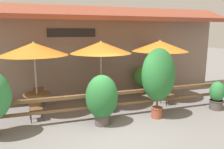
{
  "coord_description": "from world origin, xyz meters",
  "views": [
    {
      "loc": [
        -2.01,
        -6.03,
        3.05
      ],
      "look_at": [
        0.47,
        1.45,
        1.5
      ],
      "focal_mm": 35.0,
      "sensor_mm": 36.0,
      "label": 1
    }
  ],
  "objects_px": {
    "patio_umbrella_far": "(160,46)",
    "dining_table_far": "(158,86)",
    "potted_plant_small_flowering": "(217,95)",
    "chair_far_wallside": "(150,85)",
    "dining_table_near": "(37,97)",
    "potted_plant_tall_tropical": "(158,76)",
    "chair_middle_wallside": "(96,90)",
    "potted_plant_entrance_palm": "(141,77)",
    "chair_near_wallside": "(38,95)",
    "chair_middle_streetside": "(107,100)",
    "patio_umbrella_near": "(34,49)",
    "dining_table_middle": "(101,92)",
    "potted_plant_broad_leaf": "(102,98)",
    "chair_far_streetside": "(167,93)",
    "chair_near_streetside": "(36,107)",
    "patio_umbrella_middle": "(101,47)"
  },
  "relations": [
    {
      "from": "chair_near_wallside",
      "to": "dining_table_far",
      "type": "relative_size",
      "value": 0.85
    },
    {
      "from": "patio_umbrella_near",
      "to": "chair_far_wallside",
      "type": "distance_m",
      "value": 5.7
    },
    {
      "from": "dining_table_near",
      "to": "chair_middle_streetside",
      "type": "relative_size",
      "value": 1.18
    },
    {
      "from": "dining_table_far",
      "to": "potted_plant_small_flowering",
      "type": "bearing_deg",
      "value": -53.12
    },
    {
      "from": "dining_table_near",
      "to": "potted_plant_small_flowering",
      "type": "xyz_separation_m",
      "value": [
        6.75,
        -1.87,
        -0.02
      ]
    },
    {
      "from": "patio_umbrella_near",
      "to": "dining_table_middle",
      "type": "bearing_deg",
      "value": 0.63
    },
    {
      "from": "dining_table_near",
      "to": "chair_far_streetside",
      "type": "bearing_deg",
      "value": -7.26
    },
    {
      "from": "patio_umbrella_near",
      "to": "potted_plant_tall_tropical",
      "type": "bearing_deg",
      "value": -24.98
    },
    {
      "from": "chair_near_streetside",
      "to": "potted_plant_broad_leaf",
      "type": "relative_size",
      "value": 0.5
    },
    {
      "from": "patio_umbrella_far",
      "to": "dining_table_far",
      "type": "bearing_deg",
      "value": 180.0
    },
    {
      "from": "chair_far_wallside",
      "to": "chair_near_wallside",
      "type": "bearing_deg",
      "value": 4.97
    },
    {
      "from": "chair_middle_streetside",
      "to": "chair_far_streetside",
      "type": "relative_size",
      "value": 1.0
    },
    {
      "from": "chair_middle_wallside",
      "to": "potted_plant_entrance_palm",
      "type": "distance_m",
      "value": 2.47
    },
    {
      "from": "chair_near_wallside",
      "to": "chair_middle_wallside",
      "type": "relative_size",
      "value": 1.0
    },
    {
      "from": "chair_middle_streetside",
      "to": "chair_far_wallside",
      "type": "xyz_separation_m",
      "value": [
        2.71,
        1.62,
        0.0
      ]
    },
    {
      "from": "chair_middle_wallside",
      "to": "potted_plant_broad_leaf",
      "type": "bearing_deg",
      "value": 70.61
    },
    {
      "from": "chair_far_wallside",
      "to": "potted_plant_tall_tropical",
      "type": "relative_size",
      "value": 0.34
    },
    {
      "from": "patio_umbrella_middle",
      "to": "patio_umbrella_far",
      "type": "bearing_deg",
      "value": 1.67
    },
    {
      "from": "potted_plant_small_flowering",
      "to": "chair_middle_streetside",
      "type": "bearing_deg",
      "value": 164.86
    },
    {
      "from": "chair_near_wallside",
      "to": "dining_table_middle",
      "type": "distance_m",
      "value": 2.61
    },
    {
      "from": "chair_middle_streetside",
      "to": "dining_table_far",
      "type": "bearing_deg",
      "value": 15.19
    },
    {
      "from": "patio_umbrella_middle",
      "to": "dining_table_middle",
      "type": "xyz_separation_m",
      "value": [
        -0.0,
        -0.0,
        -1.83
      ]
    },
    {
      "from": "patio_umbrella_middle",
      "to": "chair_middle_wallside",
      "type": "relative_size",
      "value": 3.17
    },
    {
      "from": "potted_plant_small_flowering",
      "to": "chair_far_wallside",
      "type": "bearing_deg",
      "value": 118.03
    },
    {
      "from": "chair_middle_streetside",
      "to": "chair_far_wallside",
      "type": "height_order",
      "value": "same"
    },
    {
      "from": "patio_umbrella_far",
      "to": "potted_plant_entrance_palm",
      "type": "bearing_deg",
      "value": 109.16
    },
    {
      "from": "dining_table_near",
      "to": "potted_plant_tall_tropical",
      "type": "distance_m",
      "value": 4.59
    },
    {
      "from": "chair_middle_wallside",
      "to": "dining_table_far",
      "type": "height_order",
      "value": "chair_middle_wallside"
    },
    {
      "from": "chair_near_wallside",
      "to": "potted_plant_small_flowering",
      "type": "height_order",
      "value": "potted_plant_small_flowering"
    },
    {
      "from": "dining_table_far",
      "to": "potted_plant_tall_tropical",
      "type": "bearing_deg",
      "value": -120.8
    },
    {
      "from": "chair_near_streetside",
      "to": "chair_middle_streetside",
      "type": "height_order",
      "value": "same"
    },
    {
      "from": "patio_umbrella_near",
      "to": "patio_umbrella_far",
      "type": "height_order",
      "value": "same"
    },
    {
      "from": "patio_umbrella_near",
      "to": "chair_middle_streetside",
      "type": "bearing_deg",
      "value": -16.11
    },
    {
      "from": "patio_umbrella_far",
      "to": "potted_plant_entrance_palm",
      "type": "relative_size",
      "value": 1.98
    },
    {
      "from": "chair_middle_streetside",
      "to": "potted_plant_entrance_palm",
      "type": "distance_m",
      "value": 3.02
    },
    {
      "from": "patio_umbrella_near",
      "to": "chair_near_wallside",
      "type": "xyz_separation_m",
      "value": [
        0.03,
        0.74,
        -1.95
      ]
    },
    {
      "from": "dining_table_near",
      "to": "chair_near_streetside",
      "type": "distance_m",
      "value": 0.75
    },
    {
      "from": "chair_middle_wallside",
      "to": "dining_table_middle",
      "type": "bearing_deg",
      "value": 83.9
    },
    {
      "from": "potted_plant_tall_tropical",
      "to": "chair_middle_streetside",
      "type": "bearing_deg",
      "value": 142.45
    },
    {
      "from": "patio_umbrella_near",
      "to": "dining_table_near",
      "type": "relative_size",
      "value": 2.7
    },
    {
      "from": "dining_table_far",
      "to": "potted_plant_broad_leaf",
      "type": "relative_size",
      "value": 0.59
    },
    {
      "from": "patio_umbrella_far",
      "to": "potted_plant_broad_leaf",
      "type": "distance_m",
      "value": 4.07
    },
    {
      "from": "potted_plant_entrance_palm",
      "to": "patio_umbrella_near",
      "type": "bearing_deg",
      "value": -167.02
    },
    {
      "from": "potted_plant_tall_tropical",
      "to": "dining_table_middle",
      "type": "bearing_deg",
      "value": 128.53
    },
    {
      "from": "dining_table_near",
      "to": "chair_far_wallside",
      "type": "distance_m",
      "value": 5.36
    },
    {
      "from": "potted_plant_small_flowering",
      "to": "potted_plant_tall_tropical",
      "type": "distance_m",
      "value": 2.85
    },
    {
      "from": "dining_table_near",
      "to": "dining_table_middle",
      "type": "distance_m",
      "value": 2.54
    },
    {
      "from": "chair_far_streetside",
      "to": "potted_plant_entrance_palm",
      "type": "height_order",
      "value": "potted_plant_entrance_palm"
    },
    {
      "from": "potted_plant_broad_leaf",
      "to": "chair_near_streetside",
      "type": "bearing_deg",
      "value": 151.94
    },
    {
      "from": "chair_middle_streetside",
      "to": "patio_umbrella_far",
      "type": "distance_m",
      "value": 3.43
    }
  ]
}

